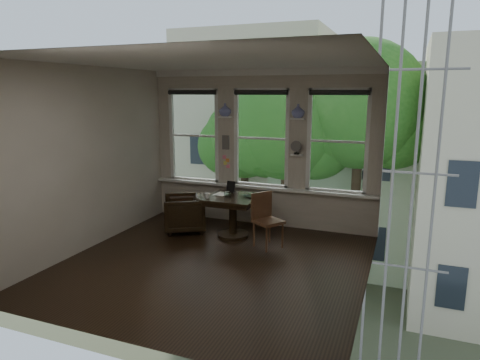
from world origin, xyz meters
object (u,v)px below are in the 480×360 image
at_px(armchair_left, 184,213).
at_px(laptop, 248,197).
at_px(side_chair_right, 268,221).
at_px(mug, 207,196).
at_px(table, 233,217).

height_order(armchair_left, laptop, laptop).
distance_m(armchair_left, laptop, 1.34).
bearing_deg(side_chair_right, mug, 123.72).
relative_size(laptop, mug, 2.94).
bearing_deg(table, laptop, 3.19).
relative_size(table, armchair_left, 1.19).
relative_size(table, side_chair_right, 0.98).
bearing_deg(laptop, armchair_left, -155.69).
relative_size(table, mug, 8.73).
xyz_separation_m(table, laptop, (0.29, 0.02, 0.39)).
bearing_deg(table, side_chair_right, -20.17).
distance_m(table, laptop, 0.48).
xyz_separation_m(side_chair_right, mug, (-1.13, -0.00, 0.34)).
height_order(side_chair_right, laptop, side_chair_right).
relative_size(armchair_left, mug, 7.31).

